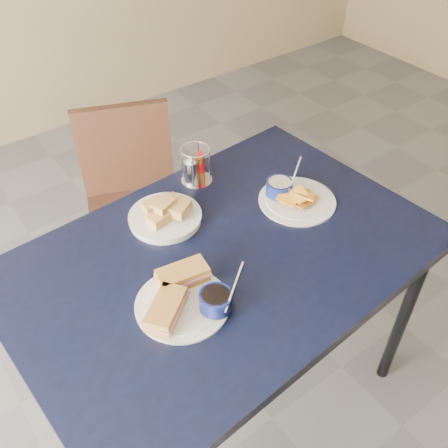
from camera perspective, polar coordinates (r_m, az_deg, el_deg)
ground at (r=2.04m, az=5.53°, el=-21.24°), size 6.00×6.00×0.00m
dining_table at (r=1.55m, az=-0.02°, el=-4.89°), size 1.33×0.94×0.75m
chair_far at (r=2.20m, az=-11.17°, el=3.62°), size 0.51×0.51×0.84m
sandwich_plate at (r=1.35m, az=-4.44°, el=-8.33°), size 0.30×0.26×0.12m
plantain_plate at (r=1.69m, az=7.65°, el=3.25°), size 0.26×0.26×0.12m
bread_basket at (r=1.60m, az=-6.74°, el=1.10°), size 0.23×0.23×0.08m
condiment_caddy at (r=1.74m, az=-3.37°, el=6.39°), size 0.11×0.11×0.14m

